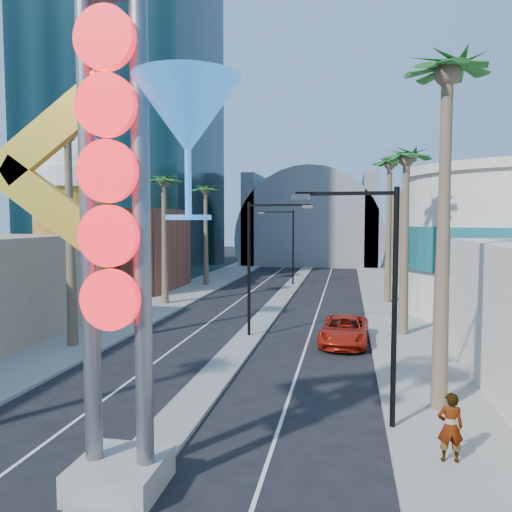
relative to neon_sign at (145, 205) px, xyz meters
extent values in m
cube|color=gray|center=(-10.32, 32.04, -7.23)|extent=(5.00, 100.00, 0.15)
cube|color=gray|center=(8.68, 32.04, -7.23)|extent=(5.00, 100.00, 0.15)
cube|color=gray|center=(-0.82, 35.04, -7.23)|extent=(1.60, 84.00, 0.15)
cube|color=black|center=(-22.82, 49.04, 17.69)|extent=(20.00, 20.00, 50.00)
cube|color=brown|center=(-16.82, 35.04, -3.31)|extent=(10.00, 10.00, 8.00)
cube|color=#9C7E65|center=(15.18, 45.04, -2.31)|extent=(10.00, 20.00, 10.00)
cylinder|color=#B77D18|center=(-17.82, 27.04, -2.31)|extent=(6.40, 6.40, 10.00)
cylinder|color=white|center=(-17.82, 27.04, 3.09)|extent=(7.00, 7.00, 1.60)
sphere|color=white|center=(-17.82, 27.04, 3.89)|extent=(6.60, 6.60, 6.60)
cylinder|color=slate|center=(-0.82, 69.04, -3.31)|extent=(22.00, 16.00, 22.00)
cube|color=slate|center=(-9.82, 69.04, -0.31)|extent=(2.00, 16.00, 14.00)
cube|color=slate|center=(8.18, 69.04, -0.31)|extent=(2.00, 16.00, 14.00)
cube|color=gray|center=(-0.82, 0.04, -6.91)|extent=(2.20, 2.20, 0.80)
cylinder|color=slate|center=(-1.52, 0.04, -0.81)|extent=(0.44, 0.44, 12.00)
cylinder|color=slate|center=(-0.12, 0.04, -0.81)|extent=(0.44, 0.44, 12.00)
cylinder|color=red|center=(-0.82, -0.31, 3.89)|extent=(1.50, 0.25, 1.50)
cylinder|color=red|center=(-0.82, -0.31, 2.34)|extent=(1.50, 0.25, 1.50)
cylinder|color=red|center=(-0.82, -0.31, 0.79)|extent=(1.50, 0.25, 1.50)
cylinder|color=red|center=(-0.82, -0.31, -0.76)|extent=(1.50, 0.25, 1.50)
cylinder|color=red|center=(-0.82, -0.31, -2.31)|extent=(1.50, 0.25, 1.50)
cube|color=yellow|center=(-2.42, 0.04, 1.89)|extent=(3.47, 0.25, 2.80)
cube|color=yellow|center=(-2.42, 0.04, -0.11)|extent=(3.47, 0.25, 2.80)
cone|color=blue|center=(1.08, 0.04, 2.09)|extent=(2.60, 2.60, 1.80)
cylinder|color=blue|center=(1.08, 0.04, 0.49)|extent=(0.16, 0.16, 1.60)
cylinder|color=blue|center=(1.08, 0.04, -0.31)|extent=(1.10, 1.10, 0.12)
cylinder|color=black|center=(-0.82, 17.04, -3.31)|extent=(0.18, 0.18, 8.00)
cube|color=black|center=(0.98, 17.04, 0.49)|extent=(3.60, 0.12, 0.12)
cube|color=slate|center=(2.58, 17.04, 0.39)|extent=(0.60, 0.25, 0.18)
cylinder|color=black|center=(-0.82, 41.04, -3.31)|extent=(0.18, 0.18, 8.00)
cube|color=black|center=(-2.62, 41.04, 0.49)|extent=(3.60, 0.12, 0.12)
cube|color=slate|center=(-4.22, 41.04, 0.39)|extent=(0.60, 0.25, 0.18)
cylinder|color=black|center=(6.38, 5.04, -3.31)|extent=(0.18, 0.18, 8.00)
cube|color=black|center=(4.76, 5.04, 0.49)|extent=(3.24, 0.12, 0.12)
cube|color=slate|center=(3.32, 5.04, 0.39)|extent=(0.60, 0.25, 0.18)
cylinder|color=brown|center=(-9.82, 13.04, -1.56)|extent=(0.40, 0.40, 11.50)
sphere|color=#1B511F|center=(-9.82, 13.04, 4.19)|extent=(2.40, 2.40, 2.40)
cylinder|color=brown|center=(-9.82, 27.04, -2.31)|extent=(0.40, 0.40, 10.00)
sphere|color=#1B511F|center=(-9.82, 27.04, 2.69)|extent=(2.40, 2.40, 2.40)
cylinder|color=brown|center=(-9.82, 39.04, -2.31)|extent=(0.40, 0.40, 10.00)
sphere|color=#1B511F|center=(-9.82, 39.04, 2.69)|extent=(2.40, 2.40, 2.40)
cylinder|color=brown|center=(8.18, 7.04, -1.31)|extent=(0.40, 0.40, 12.00)
sphere|color=#1B511F|center=(8.18, 7.04, 4.69)|extent=(2.40, 2.40, 2.40)
cylinder|color=brown|center=(8.18, 19.04, -2.06)|extent=(0.40, 0.40, 10.50)
sphere|color=#1B511F|center=(8.18, 19.04, 3.19)|extent=(2.40, 2.40, 2.40)
cylinder|color=brown|center=(8.18, 31.04, -1.56)|extent=(0.40, 0.40, 11.50)
sphere|color=#1B511F|center=(8.18, 31.04, 4.19)|extent=(2.40, 2.40, 2.40)
imported|color=#B51F0D|center=(4.74, 16.52, -6.53)|extent=(2.88, 5.70, 1.55)
imported|color=gray|center=(7.76, 2.88, -6.17)|extent=(0.74, 0.51, 1.97)
camera|label=1|loc=(4.86, -11.49, -0.38)|focal=35.00mm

